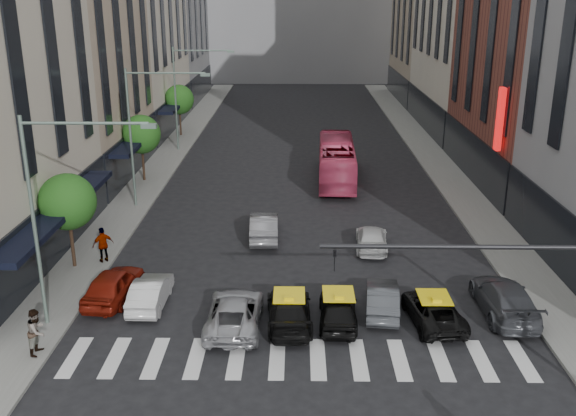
{
  "coord_description": "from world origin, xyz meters",
  "views": [
    {
      "loc": [
        -0.25,
        -20.44,
        13.71
      ],
      "look_at": [
        -0.67,
        8.18,
        4.0
      ],
      "focal_mm": 40.0,
      "sensor_mm": 36.0,
      "label": 1
    }
  ],
  "objects_px": {
    "taxi_left": "(289,310)",
    "taxi_center": "(338,309)",
    "streetlamp_near": "(54,195)",
    "streetlamp_mid": "(144,120)",
    "car_white_front": "(150,292)",
    "pedestrian_near": "(37,331)",
    "streetlamp_far": "(186,85)",
    "pedestrian_far": "(103,245)",
    "bus": "(337,161)",
    "car_red": "(113,285)"
  },
  "relations": [
    {
      "from": "car_red",
      "to": "taxi_left",
      "type": "bearing_deg",
      "value": 171.24
    },
    {
      "from": "taxi_center",
      "to": "car_white_front",
      "type": "bearing_deg",
      "value": -8.48
    },
    {
      "from": "car_red",
      "to": "pedestrian_near",
      "type": "bearing_deg",
      "value": 78.23
    },
    {
      "from": "car_white_front",
      "to": "pedestrian_near",
      "type": "xyz_separation_m",
      "value": [
        -3.47,
        -4.38,
        0.44
      ]
    },
    {
      "from": "streetlamp_mid",
      "to": "car_red",
      "type": "distance_m",
      "value": 14.48
    },
    {
      "from": "pedestrian_near",
      "to": "streetlamp_mid",
      "type": "bearing_deg",
      "value": 3.53
    },
    {
      "from": "taxi_left",
      "to": "taxi_center",
      "type": "relative_size",
      "value": 1.15
    },
    {
      "from": "streetlamp_far",
      "to": "bus",
      "type": "height_order",
      "value": "streetlamp_far"
    },
    {
      "from": "streetlamp_near",
      "to": "streetlamp_mid",
      "type": "height_order",
      "value": "same"
    },
    {
      "from": "streetlamp_far",
      "to": "streetlamp_mid",
      "type": "bearing_deg",
      "value": -90.0
    },
    {
      "from": "streetlamp_near",
      "to": "car_white_front",
      "type": "relative_size",
      "value": 2.24
    },
    {
      "from": "streetlamp_mid",
      "to": "pedestrian_far",
      "type": "xyz_separation_m",
      "value": [
        -0.36,
        -9.4,
        -4.8
      ]
    },
    {
      "from": "pedestrian_far",
      "to": "streetlamp_far",
      "type": "bearing_deg",
      "value": -126.26
    },
    {
      "from": "streetlamp_near",
      "to": "streetlamp_far",
      "type": "bearing_deg",
      "value": 90.0
    },
    {
      "from": "taxi_center",
      "to": "bus",
      "type": "xyz_separation_m",
      "value": [
        1.19,
        22.19,
        0.85
      ]
    },
    {
      "from": "streetlamp_mid",
      "to": "pedestrian_far",
      "type": "relative_size",
      "value": 4.73
    },
    {
      "from": "streetlamp_far",
      "to": "pedestrian_near",
      "type": "relative_size",
      "value": 4.75
    },
    {
      "from": "streetlamp_far",
      "to": "car_white_front",
      "type": "height_order",
      "value": "streetlamp_far"
    },
    {
      "from": "streetlamp_far",
      "to": "taxi_left",
      "type": "bearing_deg",
      "value": -73.35
    },
    {
      "from": "streetlamp_near",
      "to": "streetlamp_mid",
      "type": "relative_size",
      "value": 1.0
    },
    {
      "from": "streetlamp_mid",
      "to": "bus",
      "type": "relative_size",
      "value": 0.82
    },
    {
      "from": "streetlamp_far",
      "to": "pedestrian_near",
      "type": "distance_m",
      "value": 34.76
    },
    {
      "from": "streetlamp_far",
      "to": "pedestrian_near",
      "type": "bearing_deg",
      "value": -90.59
    },
    {
      "from": "taxi_center",
      "to": "pedestrian_near",
      "type": "height_order",
      "value": "pedestrian_near"
    },
    {
      "from": "taxi_left",
      "to": "pedestrian_near",
      "type": "distance_m",
      "value": 10.21
    },
    {
      "from": "streetlamp_mid",
      "to": "taxi_left",
      "type": "distance_m",
      "value": 19.08
    },
    {
      "from": "bus",
      "to": "streetlamp_near",
      "type": "bearing_deg",
      "value": 62.68
    },
    {
      "from": "car_red",
      "to": "taxi_left",
      "type": "relative_size",
      "value": 0.95
    },
    {
      "from": "streetlamp_near",
      "to": "car_red",
      "type": "height_order",
      "value": "streetlamp_near"
    },
    {
      "from": "car_red",
      "to": "taxi_center",
      "type": "height_order",
      "value": "car_red"
    },
    {
      "from": "car_white_front",
      "to": "taxi_left",
      "type": "xyz_separation_m",
      "value": [
        6.37,
        -1.67,
        0.02
      ]
    },
    {
      "from": "taxi_left",
      "to": "pedestrian_near",
      "type": "bearing_deg",
      "value": 12.82
    },
    {
      "from": "streetlamp_far",
      "to": "streetlamp_near",
      "type": "bearing_deg",
      "value": -90.0
    },
    {
      "from": "streetlamp_far",
      "to": "car_red",
      "type": "distance_m",
      "value": 29.95
    },
    {
      "from": "streetlamp_mid",
      "to": "car_red",
      "type": "bearing_deg",
      "value": -84.62
    },
    {
      "from": "streetlamp_mid",
      "to": "pedestrian_near",
      "type": "height_order",
      "value": "streetlamp_mid"
    },
    {
      "from": "taxi_center",
      "to": "pedestrian_far",
      "type": "bearing_deg",
      "value": -25.47
    },
    {
      "from": "car_white_front",
      "to": "pedestrian_far",
      "type": "xyz_separation_m",
      "value": [
        -3.47,
        4.64,
        0.44
      ]
    },
    {
      "from": "taxi_left",
      "to": "pedestrian_near",
      "type": "xyz_separation_m",
      "value": [
        -9.84,
        -2.72,
        0.42
      ]
    },
    {
      "from": "streetlamp_far",
      "to": "pedestrian_far",
      "type": "bearing_deg",
      "value": -90.8
    },
    {
      "from": "pedestrian_near",
      "to": "streetlamp_far",
      "type": "bearing_deg",
      "value": 4.04
    },
    {
      "from": "streetlamp_near",
      "to": "car_red",
      "type": "xyz_separation_m",
      "value": [
        1.27,
        2.52,
        -5.15
      ]
    },
    {
      "from": "streetlamp_far",
      "to": "car_white_front",
      "type": "distance_m",
      "value": 30.65
    },
    {
      "from": "car_white_front",
      "to": "bus",
      "type": "distance_m",
      "value": 22.8
    },
    {
      "from": "pedestrian_near",
      "to": "pedestrian_far",
      "type": "bearing_deg",
      "value": 4.64
    },
    {
      "from": "streetlamp_far",
      "to": "car_red",
      "type": "height_order",
      "value": "streetlamp_far"
    },
    {
      "from": "streetlamp_far",
      "to": "taxi_center",
      "type": "height_order",
      "value": "streetlamp_far"
    },
    {
      "from": "streetlamp_mid",
      "to": "taxi_left",
      "type": "relative_size",
      "value": 1.93
    },
    {
      "from": "taxi_left",
      "to": "pedestrian_near",
      "type": "height_order",
      "value": "pedestrian_near"
    },
    {
      "from": "streetlamp_near",
      "to": "taxi_left",
      "type": "height_order",
      "value": "streetlamp_near"
    }
  ]
}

